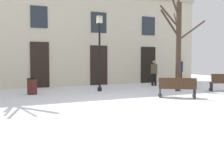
{
  "coord_description": "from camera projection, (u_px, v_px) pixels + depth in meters",
  "views": [
    {
      "loc": [
        -4.8,
        -8.83,
        1.74
      ],
      "look_at": [
        0.0,
        1.47,
        1.04
      ],
      "focal_mm": 43.94,
      "sensor_mm": 36.0,
      "label": 1
    }
  ],
  "objects": [
    {
      "name": "person_strolling",
      "position": [
        154.0,
        72.0,
        17.01
      ],
      "size": [
        0.44,
        0.37,
        1.58
      ],
      "rotation": [
        0.0,
        0.0,
        5.81
      ],
      "color": "black",
      "rests_on": "ground"
    },
    {
      "name": "ground_plane",
      "position": [
        129.0,
        105.0,
        10.12
      ],
      "size": [
        29.99,
        29.99,
        0.0
      ],
      "primitive_type": "plane",
      "color": "white"
    },
    {
      "name": "streetlamp",
      "position": [
        100.0,
        45.0,
        14.13
      ],
      "size": [
        0.3,
        0.3,
        3.95
      ],
      "color": "black",
      "rests_on": "ground"
    },
    {
      "name": "person_near_bench",
      "position": [
        181.0,
        70.0,
        17.5
      ],
      "size": [
        0.39,
        0.44,
        1.76
      ],
      "rotation": [
        0.0,
        0.0,
        0.99
      ],
      "color": "#350F0F",
      "rests_on": "ground"
    },
    {
      "name": "building_facade",
      "position": [
        70.0,
        35.0,
        16.77
      ],
      "size": [
        18.74,
        0.6,
        6.14
      ],
      "color": "beige",
      "rests_on": "ground"
    },
    {
      "name": "litter_bin",
      "position": [
        32.0,
        86.0,
        12.97
      ],
      "size": [
        0.49,
        0.49,
        0.77
      ],
      "color": "#4C1E19",
      "rests_on": "ground"
    },
    {
      "name": "bench_back_to_back_right",
      "position": [
        177.0,
        88.0,
        11.84
      ],
      "size": [
        1.58,
        1.29,
        0.88
      ],
      "rotation": [
        0.0,
        0.0,
        2.54
      ],
      "color": "#3D2819",
      "rests_on": "ground"
    },
    {
      "name": "tree_center",
      "position": [
        178.0,
        41.0,
        14.17
      ],
      "size": [
        2.19,
        1.59,
        5.28
      ],
      "color": "#423326",
      "rests_on": "ground"
    }
  ]
}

